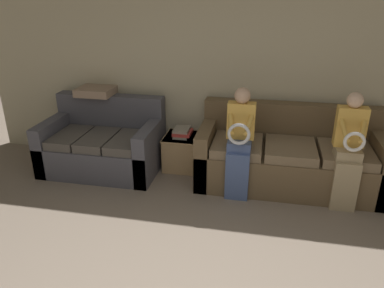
# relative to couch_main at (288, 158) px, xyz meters

# --- Properties ---
(wall_back) EXTENTS (6.96, 0.06, 2.55)m
(wall_back) POSITION_rel_couch_main_xyz_m (-0.74, 0.48, 0.94)
(wall_back) COLOR #BCB293
(wall_back) RESTS_ON ground_plane
(couch_main) EXTENTS (2.18, 0.92, 0.94)m
(couch_main) POSITION_rel_couch_main_xyz_m (0.00, 0.00, 0.00)
(couch_main) COLOR brown
(couch_main) RESTS_ON ground_plane
(couch_side) EXTENTS (1.49, 0.94, 0.93)m
(couch_side) POSITION_rel_couch_main_xyz_m (-2.40, -0.04, -0.02)
(couch_side) COLOR #4C4C56
(couch_side) RESTS_ON ground_plane
(child_left_seated) EXTENTS (0.32, 0.38, 1.26)m
(child_left_seated) POSITION_rel_couch_main_xyz_m (-0.58, -0.38, 0.36)
(child_left_seated) COLOR #475B8E
(child_left_seated) RESTS_ON ground_plane
(child_right_seated) EXTENTS (0.32, 0.37, 1.27)m
(child_right_seated) POSITION_rel_couch_main_xyz_m (0.58, -0.38, 0.36)
(child_right_seated) COLOR tan
(child_right_seated) RESTS_ON ground_plane
(side_shelf) EXTENTS (0.48, 0.50, 0.45)m
(side_shelf) POSITION_rel_couch_main_xyz_m (-1.37, 0.17, -0.11)
(side_shelf) COLOR tan
(side_shelf) RESTS_ON ground_plane
(book_stack) EXTENTS (0.23, 0.30, 0.11)m
(book_stack) POSITION_rel_couch_main_xyz_m (-1.37, 0.18, 0.16)
(book_stack) COLOR gray
(book_stack) RESTS_ON side_shelf
(throw_pillow) EXTENTS (0.47, 0.47, 0.10)m
(throw_pillow) POSITION_rel_couch_main_xyz_m (-2.57, 0.28, 0.64)
(throw_pillow) COLOR gray
(throw_pillow) RESTS_ON couch_side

